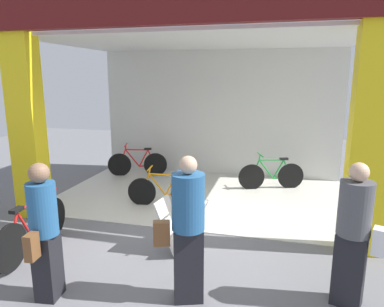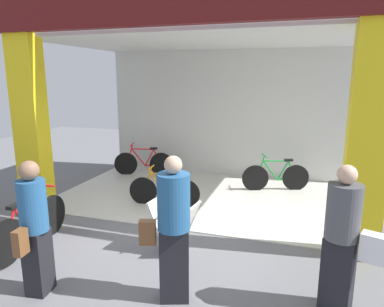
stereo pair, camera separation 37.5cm
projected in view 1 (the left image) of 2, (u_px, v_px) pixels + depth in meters
The scene contains 10 objects.
ground_plane at pixel (179, 230), 5.96m from camera, with size 20.40×20.40×0.00m, color slate.
shop_facade at pixel (204, 98), 7.37m from camera, with size 6.40×4.06×3.94m.
bicycle_inside_0 at pixel (271, 175), 8.10m from camera, with size 1.47×0.58×0.85m.
bicycle_inside_1 at pixel (164, 191), 7.01m from camera, with size 1.46×0.40×0.80m.
bicycle_inside_2 at pixel (138, 163), 9.20m from camera, with size 1.50×0.53×0.85m.
bicycle_parked_0 at pixel (33, 229), 5.14m from camera, with size 0.46×1.69×0.93m.
sandwich_board_sign at pixel (181, 227), 5.15m from camera, with size 0.75×0.54×0.81m.
pedestrian_1 at pixel (355, 234), 3.84m from camera, with size 0.69×0.46×1.68m.
pedestrian_2 at pixel (187, 228), 3.93m from camera, with size 0.63×0.47×1.73m.
pedestrian_3 at pixel (44, 231), 3.98m from camera, with size 0.35×0.52×1.64m.
Camera 1 is at (1.58, -5.32, 2.56)m, focal length 32.66 mm.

